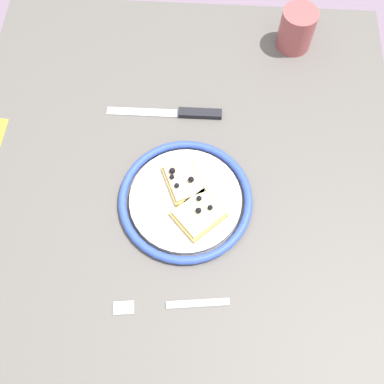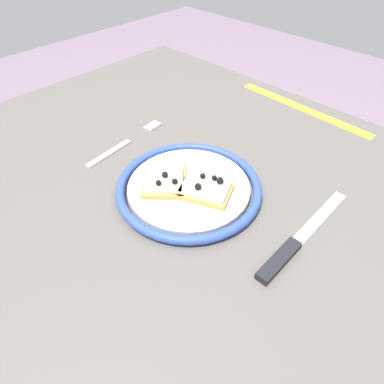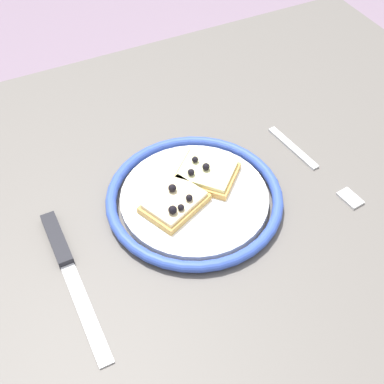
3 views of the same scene
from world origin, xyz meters
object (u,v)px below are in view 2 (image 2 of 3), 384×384
(knife, at_px, (291,247))
(dining_table, at_px, (187,214))
(plate, at_px, (189,187))
(measuring_tape, at_px, (303,109))
(pizza_slice_near, at_px, (205,189))
(pizza_slice_far, at_px, (164,180))
(fork, at_px, (127,142))

(knife, bearing_deg, dining_table, 179.51)
(dining_table, distance_m, knife, 0.24)
(plate, relative_size, measuring_tape, 0.74)
(plate, relative_size, pizza_slice_near, 2.44)
(dining_table, xyz_separation_m, plate, (0.02, -0.02, 0.10))
(pizza_slice_far, distance_m, measuring_tape, 0.43)
(pizza_slice_near, xyz_separation_m, measuring_tape, (-0.04, 0.39, -0.02))
(plate, height_order, pizza_slice_far, pizza_slice_far)
(pizza_slice_near, distance_m, pizza_slice_far, 0.07)
(fork, height_order, measuring_tape, fork)
(dining_table, height_order, pizza_slice_near, pizza_slice_near)
(pizza_slice_far, bearing_deg, pizza_slice_near, 26.01)
(pizza_slice_near, height_order, pizza_slice_far, pizza_slice_near)
(dining_table, relative_size, fork, 5.33)
(dining_table, xyz_separation_m, fork, (-0.17, -0.00, 0.09))
(measuring_tape, bearing_deg, dining_table, -90.11)
(fork, bearing_deg, dining_table, 0.80)
(pizza_slice_far, relative_size, measuring_tape, 0.32)
(measuring_tape, bearing_deg, pizza_slice_near, -81.70)
(fork, bearing_deg, pizza_slice_near, -2.20)
(plate, height_order, pizza_slice_near, pizza_slice_near)
(dining_table, xyz_separation_m, measuring_tape, (0.02, 0.38, 0.09))
(plate, distance_m, pizza_slice_far, 0.04)
(dining_table, height_order, plate, plate)
(dining_table, relative_size, pizza_slice_near, 10.32)
(pizza_slice_near, height_order, measuring_tape, pizza_slice_near)
(knife, bearing_deg, pizza_slice_far, -169.76)
(knife, height_order, measuring_tape, knife)
(pizza_slice_far, bearing_deg, dining_table, 78.57)
(pizza_slice_near, distance_m, measuring_tape, 0.40)
(dining_table, distance_m, fork, 0.19)
(fork, bearing_deg, knife, 0.07)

